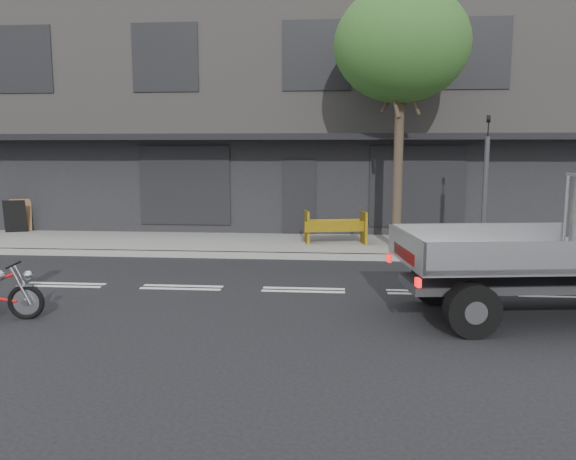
% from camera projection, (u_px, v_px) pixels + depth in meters
% --- Properties ---
extents(ground, '(80.00, 80.00, 0.00)m').
position_uv_depth(ground, '(303.00, 290.00, 10.84)').
color(ground, black).
rests_on(ground, ground).
extents(sidewalk, '(32.00, 3.20, 0.15)m').
position_uv_depth(sidewalk, '(313.00, 245.00, 15.47)').
color(sidewalk, gray).
rests_on(sidewalk, ground).
extents(kerb, '(32.00, 0.20, 0.15)m').
position_uv_depth(kerb, '(311.00, 256.00, 13.89)').
color(kerb, gray).
rests_on(kerb, ground).
extents(building_main, '(26.00, 10.00, 8.00)m').
position_uv_depth(building_main, '(321.00, 115.00, 21.42)').
color(building_main, slate).
rests_on(building_main, ground).
extents(street_tree, '(3.40, 3.40, 6.74)m').
position_uv_depth(street_tree, '(401.00, 45.00, 14.05)').
color(street_tree, '#382B21').
rests_on(street_tree, ground).
extents(traffic_light_pole, '(0.12, 0.12, 3.50)m').
position_uv_depth(traffic_light_pole, '(485.00, 193.00, 13.56)').
color(traffic_light_pole, '#2D2D30').
rests_on(traffic_light_pole, ground).
extents(construction_barrier, '(1.75, 0.97, 0.93)m').
position_uv_depth(construction_barrier, '(335.00, 228.00, 15.01)').
color(construction_barrier, '#EEB60C').
rests_on(construction_barrier, sidewalk).
extents(sandwich_board, '(0.74, 0.62, 1.01)m').
position_uv_depth(sandwich_board, '(15.00, 216.00, 17.26)').
color(sandwich_board, black).
rests_on(sandwich_board, sidewalk).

